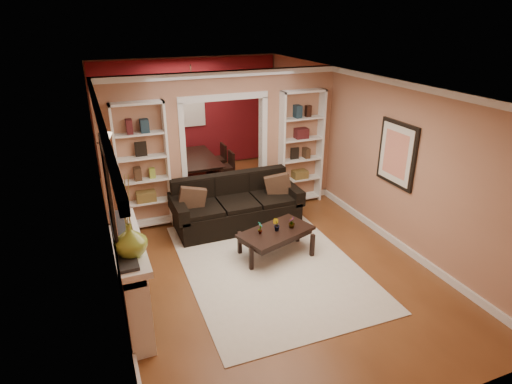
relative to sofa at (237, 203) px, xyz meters
name	(u,v)px	position (x,y,z in m)	size (l,w,h in m)	color
floor	(247,236)	(0.03, -0.45, -0.45)	(8.00, 8.00, 0.00)	brown
ceiling	(246,80)	(0.03, -0.45, 2.25)	(8.00, 8.00, 0.00)	white
wall_back	(189,114)	(0.03, 3.55, 0.90)	(8.00, 8.00, 0.00)	tan
wall_front	(413,307)	(0.03, -4.45, 0.90)	(8.00, 8.00, 0.00)	tan
wall_left	(103,182)	(-2.22, -0.45, 0.90)	(8.00, 8.00, 0.00)	tan
wall_right	(361,149)	(2.28, -0.45, 0.90)	(8.00, 8.00, 0.00)	tan
partition_wall	(224,144)	(0.03, 0.75, 0.90)	(4.50, 0.15, 2.70)	tan
red_back_panel	(189,116)	(0.03, 3.52, 0.87)	(4.44, 0.04, 2.64)	maroon
dining_window	(189,107)	(0.03, 3.48, 1.10)	(0.78, 0.03, 0.98)	#8CA5CC
area_rug	(269,264)	(0.02, -1.46, -0.45)	(2.56, 3.58, 0.01)	beige
sofa	(237,203)	(0.00, 0.00, 0.00)	(2.32, 1.00, 0.91)	black
pillow_left	(192,199)	(-0.82, -0.02, 0.21)	(0.45, 0.13, 0.45)	brown
pillow_right	(278,186)	(0.82, -0.02, 0.22)	(0.46, 0.13, 0.46)	brown
coffee_table	(276,243)	(0.23, -1.22, -0.23)	(1.18, 0.64, 0.45)	black
plant_left	(260,228)	(-0.04, -1.22, 0.09)	(0.11, 0.07, 0.20)	#336626
plant_center	(276,225)	(0.23, -1.22, 0.09)	(0.11, 0.09, 0.20)	#336626
plant_right	(292,223)	(0.51, -1.22, 0.08)	(0.10, 0.10, 0.18)	#336626
bookshelf_left	(143,167)	(-1.52, 0.58, 0.70)	(0.90, 0.30, 2.30)	white
bookshelf_right	(301,148)	(1.58, 0.58, 0.70)	(0.90, 0.30, 2.30)	white
fireplace	(133,279)	(-2.06, -1.95, 0.13)	(0.32, 1.70, 1.16)	white
vase	(130,240)	(-2.06, -2.38, 0.90)	(0.37, 0.37, 0.38)	olive
mirror	(108,190)	(-2.20, -1.95, 1.35)	(0.03, 0.95, 1.10)	silver
wall_sconce	(103,140)	(-2.12, 0.10, 1.38)	(0.18, 0.18, 0.22)	#FFE0A5
framed_art	(396,154)	(2.24, -1.45, 1.10)	(0.04, 0.85, 1.05)	black
dining_table	(196,170)	(-0.13, 2.42, -0.15)	(0.96, 1.72, 0.61)	black
dining_chair_nw	(175,172)	(-0.68, 2.12, -0.03)	(0.42, 0.42, 0.84)	black
dining_chair_ne	(223,168)	(0.42, 2.12, -0.07)	(0.38, 0.38, 0.76)	black
dining_chair_sw	(170,164)	(-0.68, 2.72, -0.04)	(0.41, 0.41, 0.83)	black
dining_chair_se	(215,160)	(0.42, 2.72, -0.07)	(0.38, 0.38, 0.77)	black
chandelier	(201,95)	(0.03, 2.25, 1.57)	(0.50, 0.50, 0.30)	#372119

